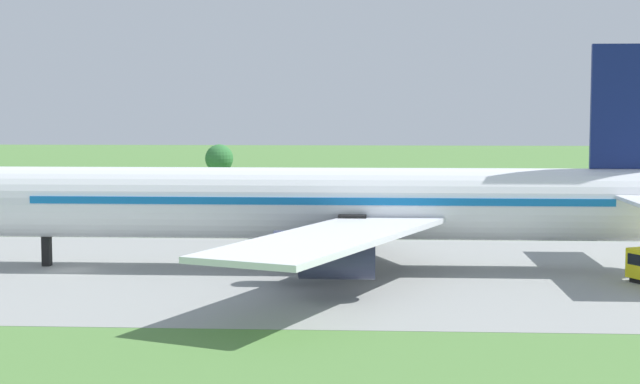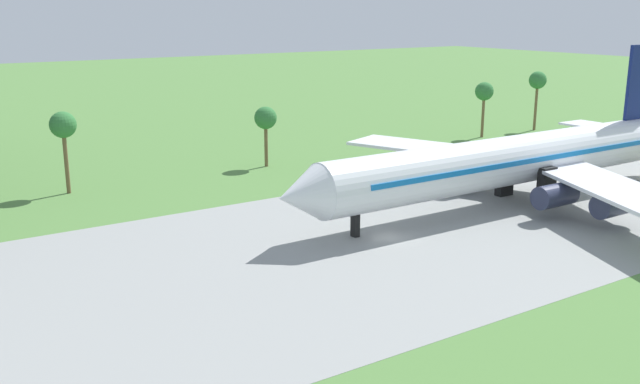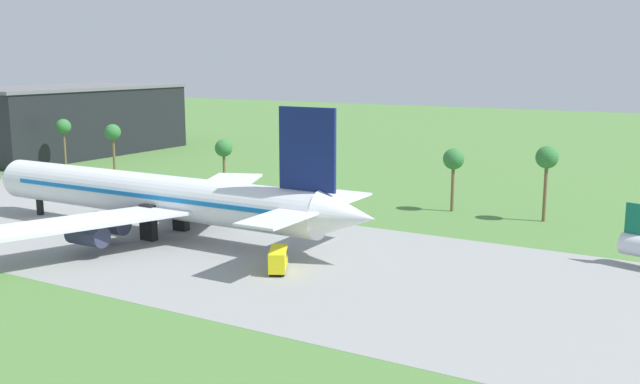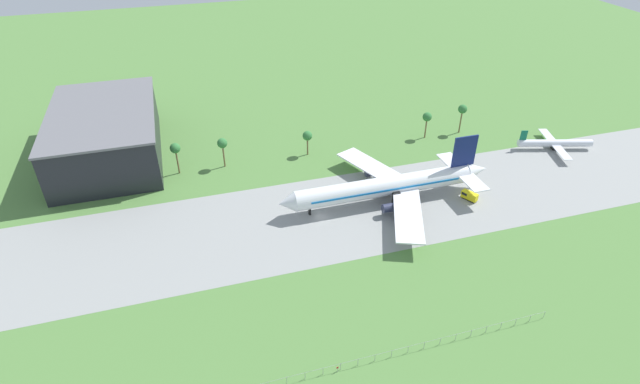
# 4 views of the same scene
# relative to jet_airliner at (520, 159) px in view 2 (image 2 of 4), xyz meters

# --- Properties ---
(ground_plane) EXTENTS (600.00, 600.00, 0.00)m
(ground_plane) POSITION_rel_jet_airliner_xyz_m (-23.62, -2.38, -5.77)
(ground_plane) COLOR #517F3D
(taxiway_strip) EXTENTS (320.00, 44.00, 0.02)m
(taxiway_strip) POSITION_rel_jet_airliner_xyz_m (-23.62, -2.38, -5.76)
(taxiway_strip) COLOR gray
(taxiway_strip) RESTS_ON ground_plane
(jet_airliner) EXTENTS (71.86, 58.34, 19.74)m
(jet_airliner) POSITION_rel_jet_airliner_xyz_m (0.00, 0.00, 0.00)
(jet_airliner) COLOR white
(jet_airliner) RESTS_ON ground_plane
(palm_tree_row) EXTENTS (115.34, 3.60, 12.20)m
(palm_tree_row) POSITION_rel_jet_airliner_xyz_m (-9.86, 37.50, 3.33)
(palm_tree_row) COLOR brown
(palm_tree_row) RESTS_ON ground_plane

